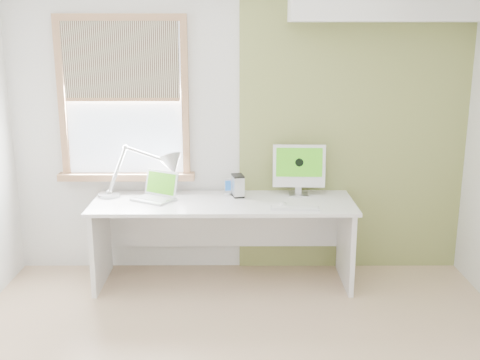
{
  "coord_description": "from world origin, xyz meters",
  "views": [
    {
      "loc": [
        -0.03,
        -3.25,
        2.1
      ],
      "look_at": [
        0.0,
        1.05,
        1.0
      ],
      "focal_mm": 43.05,
      "sensor_mm": 36.0,
      "label": 1
    }
  ],
  "objects_px": {
    "desk": "(223,221)",
    "desk_lamp": "(160,169)",
    "laptop": "(157,192)",
    "imac": "(299,167)",
    "external_drive": "(238,186)"
  },
  "relations": [
    {
      "from": "desk",
      "to": "laptop",
      "type": "relative_size",
      "value": 5.25
    },
    {
      "from": "external_drive",
      "to": "imac",
      "type": "distance_m",
      "value": 0.55
    },
    {
      "from": "desk_lamp",
      "to": "external_drive",
      "type": "xyz_separation_m",
      "value": [
        0.67,
        -0.04,
        -0.14
      ]
    },
    {
      "from": "desk",
      "to": "laptop",
      "type": "distance_m",
      "value": 0.62
    },
    {
      "from": "desk",
      "to": "external_drive",
      "type": "xyz_separation_m",
      "value": [
        0.12,
        0.1,
        0.29
      ]
    },
    {
      "from": "external_drive",
      "to": "imac",
      "type": "xyz_separation_m",
      "value": [
        0.53,
        0.04,
        0.15
      ]
    },
    {
      "from": "laptop",
      "to": "imac",
      "type": "distance_m",
      "value": 1.24
    },
    {
      "from": "desk",
      "to": "desk_lamp",
      "type": "height_order",
      "value": "desk_lamp"
    },
    {
      "from": "desk",
      "to": "desk_lamp",
      "type": "xyz_separation_m",
      "value": [
        -0.55,
        0.14,
        0.43
      ]
    },
    {
      "from": "desk_lamp",
      "to": "imac",
      "type": "relative_size",
      "value": 1.79
    },
    {
      "from": "desk_lamp",
      "to": "laptop",
      "type": "xyz_separation_m",
      "value": [
        -0.02,
        -0.12,
        -0.18
      ]
    },
    {
      "from": "desk",
      "to": "laptop",
      "type": "height_order",
      "value": "laptop"
    },
    {
      "from": "desk",
      "to": "desk_lamp",
      "type": "distance_m",
      "value": 0.71
    },
    {
      "from": "desk",
      "to": "desk_lamp",
      "type": "relative_size",
      "value": 2.7
    },
    {
      "from": "imac",
      "to": "external_drive",
      "type": "bearing_deg",
      "value": -175.24
    }
  ]
}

